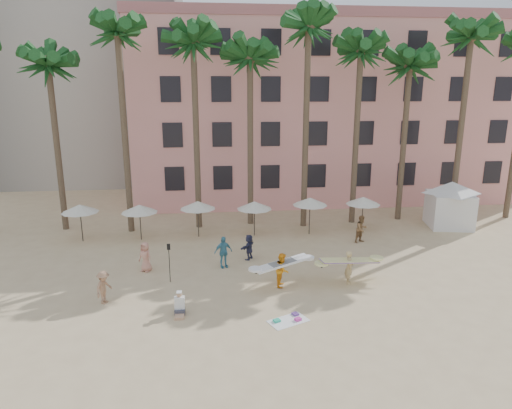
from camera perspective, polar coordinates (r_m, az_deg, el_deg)
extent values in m
plane|color=#D1B789|center=(21.77, 5.93, -14.18)|extent=(120.00, 120.00, 0.00)
cube|color=pink|center=(46.08, 8.19, 11.40)|extent=(35.00, 14.00, 16.00)
cylinder|color=brown|center=(36.10, -23.57, 6.30)|extent=(0.44, 0.44, 12.00)
cylinder|color=brown|center=(33.83, -16.08, 8.18)|extent=(0.44, 0.44, 14.00)
cylinder|color=brown|center=(33.86, -7.46, 8.20)|extent=(0.44, 0.44, 13.50)
cylinder|color=brown|center=(34.54, -0.71, 7.61)|extent=(0.44, 0.44, 12.50)
cylinder|color=brown|center=(34.05, 6.24, 9.12)|extent=(0.44, 0.44, 14.50)
cylinder|color=brown|center=(35.66, 12.40, 7.90)|extent=(0.44, 0.44, 13.00)
cylinder|color=brown|center=(37.62, 17.96, 7.10)|extent=(0.44, 0.44, 12.00)
cylinder|color=brown|center=(38.43, 24.20, 8.18)|extent=(0.44, 0.44, 14.00)
cylinder|color=#332B23|center=(33.66, -20.99, -2.27)|extent=(0.07, 0.07, 2.50)
cone|color=silver|center=(33.37, -21.16, -0.46)|extent=(2.50, 2.50, 0.55)
cylinder|color=#332B23|center=(32.75, -14.26, -2.28)|extent=(0.07, 0.07, 2.40)
cone|color=silver|center=(32.47, -14.37, -0.50)|extent=(2.50, 2.50, 0.55)
cylinder|color=#332B23|center=(32.58, -7.24, -1.93)|extent=(0.07, 0.07, 2.50)
cone|color=silver|center=(32.29, -7.30, -0.06)|extent=(2.50, 2.50, 0.55)
cylinder|color=#332B23|center=(32.64, -0.20, -1.87)|extent=(0.07, 0.07, 2.40)
cone|color=silver|center=(32.36, -0.20, -0.09)|extent=(2.50, 2.50, 0.55)
cylinder|color=#332B23|center=(33.14, 6.72, -1.54)|extent=(0.07, 0.07, 2.60)
cone|color=silver|center=(32.84, 6.77, 0.39)|extent=(2.50, 2.50, 0.55)
cylinder|color=#332B23|center=(34.42, 13.15, -1.30)|extent=(0.07, 0.07, 2.50)
cone|color=silver|center=(34.15, 13.26, 0.47)|extent=(2.50, 2.50, 0.55)
cube|color=silver|center=(37.73, 23.01, -0.63)|extent=(3.49, 3.49, 2.60)
cone|color=silver|center=(37.34, 23.28, 1.96)|extent=(5.24, 5.24, 0.90)
cube|color=white|center=(21.63, 4.06, -14.31)|extent=(2.05, 1.65, 0.02)
cube|color=#2ABA91|center=(21.50, 2.61, -14.29)|extent=(0.38, 0.35, 0.10)
cube|color=#D93CA3|center=(21.66, 5.27, -14.08)|extent=(0.35, 0.32, 0.12)
cube|color=#603887|center=(22.13, 4.93, -13.47)|extent=(0.36, 0.38, 0.08)
imported|color=tan|center=(25.46, 11.57, -7.67)|extent=(0.57, 0.76, 1.87)
cube|color=#EFEE95|center=(25.32, 11.61, -6.89)|extent=(3.32, 1.21, 0.38)
imported|color=#FFA01A|center=(24.68, 3.31, -8.14)|extent=(0.92, 1.06, 1.85)
cube|color=white|center=(24.54, 3.32, -7.34)|extent=(3.31, 2.00, 0.33)
imported|color=teal|center=(27.11, -4.12, -5.94)|extent=(1.21, 0.83, 1.91)
imported|color=#A87959|center=(24.02, -18.49, -9.79)|extent=(1.01, 1.25, 1.68)
imported|color=olive|center=(32.11, 13.06, -3.00)|extent=(1.15, 1.05, 1.91)
imported|color=#2C2E4D|center=(28.33, -0.88, -5.33)|extent=(1.20, 1.50, 1.60)
imported|color=tan|center=(27.30, -13.65, -6.36)|extent=(1.02, 0.96, 1.76)
cylinder|color=black|center=(25.48, -10.77, -7.33)|extent=(0.04, 0.04, 2.10)
cube|color=black|center=(25.13, -10.88, -5.22)|extent=(0.18, 0.03, 0.35)
cube|color=#3F3F4C|center=(22.42, -9.49, -13.03)|extent=(0.49, 0.46, 0.26)
cube|color=tan|center=(22.11, -9.54, -13.64)|extent=(0.44, 0.49, 0.13)
cube|color=white|center=(22.28, -9.53, -12.02)|extent=(0.48, 0.28, 0.60)
sphere|color=tan|center=(22.09, -9.58, -11.00)|extent=(0.26, 0.26, 0.26)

